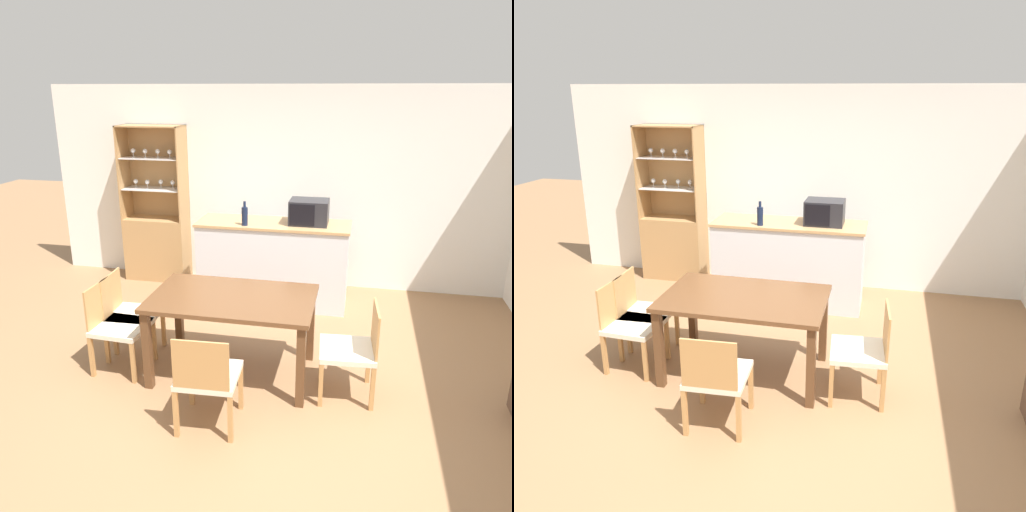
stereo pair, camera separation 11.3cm
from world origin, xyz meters
The scene contains 11 objects.
ground_plane centered at (0.00, 0.00, 0.00)m, with size 18.00×18.00×0.00m, color #936B47.
wall_back centered at (0.00, 2.63, 1.27)m, with size 6.80×0.06×2.55m.
kitchen_counter centered at (-0.26, 1.91, 0.50)m, with size 1.79×0.61×1.00m.
display_cabinet centered at (-1.95, 2.42, 0.59)m, with size 0.83×0.38×2.05m.
dining_table centered at (-0.33, 0.23, 0.66)m, with size 1.44×0.89×0.76m.
dining_chair_side_right_near centered at (0.74, 0.10, 0.43)m, with size 0.49×0.49×0.82m.
dining_chair_head_near centered at (-0.32, -0.56, 0.43)m, with size 0.48×0.48×0.82m.
dining_chair_side_left_near centered at (-1.39, 0.10, 0.43)m, with size 0.48×0.48×0.82m.
dining_chair_side_left_far centered at (-1.39, 0.36, 0.43)m, with size 0.47×0.47×0.82m.
microwave centered at (0.15, 1.93, 1.15)m, with size 0.44×0.35×0.28m.
wine_bottle centered at (-0.56, 1.71, 1.12)m, with size 0.07×0.07×0.28m.
Camera 1 is at (0.71, -3.68, 2.49)m, focal length 35.00 mm.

